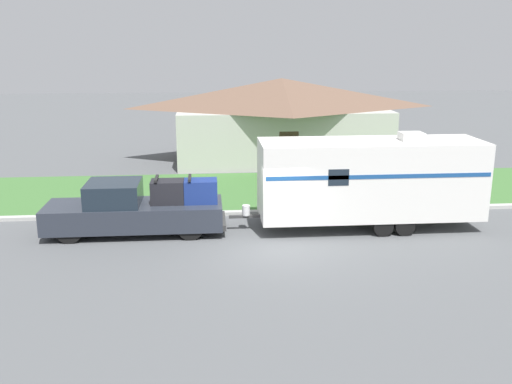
{
  "coord_description": "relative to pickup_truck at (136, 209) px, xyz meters",
  "views": [
    {
      "loc": [
        -2.02,
        -17.48,
        6.51
      ],
      "look_at": [
        -0.35,
        1.84,
        1.4
      ],
      "focal_mm": 40.0,
      "sensor_mm": 36.0,
      "label": 1
    }
  ],
  "objects": [
    {
      "name": "lawn_strip",
      "position": [
        4.54,
        5.56,
        -0.86
      ],
      "size": [
        80.0,
        7.0,
        0.03
      ],
      "color": "#3D6B33",
      "rests_on": "ground_plane"
    },
    {
      "name": "curb_strip",
      "position": [
        4.54,
        1.91,
        -0.8
      ],
      "size": [
        80.0,
        0.3,
        0.14
      ],
      "color": "#ADADA8",
      "rests_on": "ground_plane"
    },
    {
      "name": "ground_plane",
      "position": [
        4.54,
        -1.84,
        -0.87
      ],
      "size": [
        120.0,
        120.0,
        0.0
      ],
      "primitive_type": "plane",
      "color": "#515456"
    },
    {
      "name": "travel_trailer",
      "position": [
        8.27,
        -0.0,
        0.93
      ],
      "size": [
        8.97,
        2.39,
        3.44
      ],
      "color": "black",
      "rests_on": "ground_plane"
    },
    {
      "name": "house_across_street",
      "position": [
        6.69,
        12.37,
        1.5
      ],
      "size": [
        12.35,
        6.7,
        4.59
      ],
      "color": "#B2B2A8",
      "rests_on": "ground_plane"
    },
    {
      "name": "mailbox",
      "position": [
        11.42,
        2.49,
        0.12
      ],
      "size": [
        0.48,
        0.2,
        1.3
      ],
      "color": "brown",
      "rests_on": "ground_plane"
    },
    {
      "name": "pickup_truck",
      "position": [
        0.0,
        0.0,
        0.0
      ],
      "size": [
        6.21,
        1.99,
        2.0
      ],
      "color": "black",
      "rests_on": "ground_plane"
    }
  ]
}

